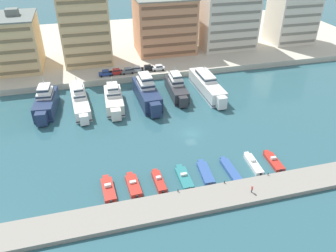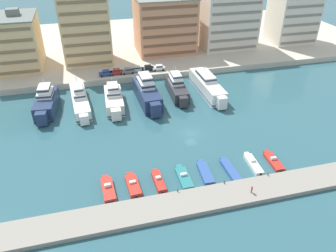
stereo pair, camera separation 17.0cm
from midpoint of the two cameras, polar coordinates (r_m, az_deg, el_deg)
ground_plane at (r=77.78m, az=4.01°, el=-1.33°), size 400.00×400.00×0.00m
quay_promenade at (r=136.84m, az=-4.97°, el=14.24°), size 180.00×70.00×1.86m
pier_dock at (r=61.87m, az=10.37°, el=-11.77°), size 120.00×6.02×0.89m
yacht_navy_far_left at (r=91.80m, az=-20.56°, el=3.88°), size 5.99×17.12×8.31m
yacht_white_left at (r=91.65m, az=-15.20°, el=4.55°), size 5.33×21.69×7.50m
yacht_ivory_mid_left at (r=89.36m, az=-9.48°, el=4.63°), size 5.18×16.60×7.66m
yacht_navy_center_left at (r=90.43m, az=-3.75°, el=5.82°), size 5.53×19.32×9.28m
yacht_charcoal_center at (r=94.25m, az=1.44°, el=6.68°), size 4.68×16.68×8.01m
yacht_white_center_right at (r=96.35m, az=6.76°, el=7.04°), size 4.82×22.41×7.20m
motorboat_red_far_left at (r=62.91m, az=-10.43°, el=-10.78°), size 2.44×7.47×1.57m
motorboat_red_left at (r=62.98m, az=-6.14°, el=-10.25°), size 2.47×6.95×1.44m
motorboat_red_mid_left at (r=63.47m, az=-1.69°, el=-9.62°), size 1.82×6.78×1.55m
motorboat_teal_center_left at (r=64.70m, az=2.72°, el=-8.91°), size 2.21×7.45×1.15m
motorboat_blue_center at (r=65.98m, az=6.44°, el=-8.07°), size 2.51×7.68×0.89m
motorboat_blue_center_right at (r=67.34m, az=10.76°, el=-7.56°), size 1.99×8.22×0.88m
motorboat_white_mid_right at (r=69.94m, az=14.56°, el=-6.38°), size 2.07×7.47×1.34m
motorboat_red_right at (r=71.97m, az=17.83°, el=-5.82°), size 2.30×7.06×1.25m
car_blue_far_left at (r=104.44m, az=-10.88°, el=9.08°), size 4.13×1.99×1.80m
car_red_left at (r=104.86m, az=-9.09°, el=9.35°), size 4.19×2.11×1.80m
car_grey_mid_left at (r=105.07m, az=-7.08°, el=9.56°), size 4.18×2.08×1.80m
car_silver_center_left at (r=106.01m, az=-5.59°, el=9.86°), size 4.14×2.01×1.80m
car_black_center at (r=106.54m, az=-3.64°, el=10.07°), size 4.19×2.11×1.80m
car_white_center_right at (r=106.69m, az=-1.71°, el=10.15°), size 4.15×2.03×1.80m
apartment_block_far_left at (r=117.53m, az=-25.76°, el=12.95°), size 17.52×17.96×18.53m
apartment_block_left at (r=113.73m, az=-14.32°, el=16.17°), size 15.71×12.57×24.65m
apartment_block_mid_left at (r=121.95m, az=-0.67°, el=17.26°), size 20.76×15.84×21.03m
apartment_block_center_left at (r=128.89m, az=10.15°, el=18.32°), size 20.10×15.90×24.08m
apartment_block_center at (r=141.13m, az=20.80°, el=17.59°), size 16.48×13.41×21.98m
pedestrian_near_edge at (r=62.05m, az=14.35°, el=-10.49°), size 0.31×0.59×1.56m
bollard_west at (r=60.73m, az=1.67°, el=-11.13°), size 0.20×0.20×0.61m
bollard_west_mid at (r=63.28m, az=9.74°, el=-9.55°), size 0.20×0.20×0.61m
bollard_east_mid at (r=66.98m, az=16.97°, el=-7.96°), size 0.20×0.20×0.61m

